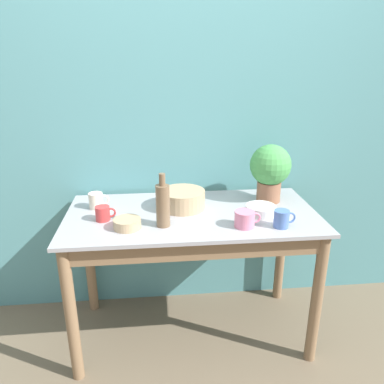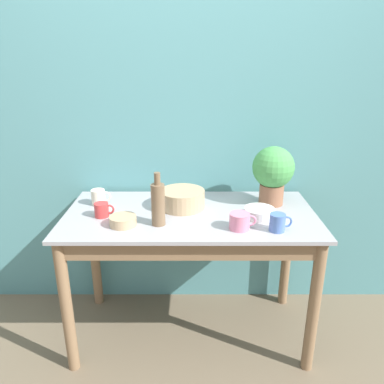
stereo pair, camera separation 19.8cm
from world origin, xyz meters
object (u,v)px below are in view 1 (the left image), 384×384
mug_blue (282,219)px  mug_red (103,213)px  bowl_wash_large (183,199)px  bowl_small_enamel_white (261,210)px  mug_cream (96,201)px  bowl_small_tan (127,224)px  potted_plant (270,169)px  bottle_tall (163,205)px  mug_pink (245,219)px

mug_blue → mug_red: mug_blue is taller
bowl_wash_large → bowl_small_enamel_white: size_ratio=1.55×
mug_cream → bowl_small_tan: size_ratio=0.83×
bowl_wash_large → mug_cream: (-0.48, 0.05, -0.01)m
potted_plant → bowl_small_enamel_white: bearing=-117.0°
bowl_wash_large → mug_red: bearing=-163.4°
bowl_wash_large → bowl_small_enamel_white: bowl_wash_large is taller
mug_blue → mug_cream: size_ratio=0.98×
bottle_tall → mug_blue: (0.58, -0.07, -0.07)m
mug_cream → mug_pink: bearing=-22.7°
bowl_wash_large → mug_blue: bearing=-32.3°
bowl_small_tan → bowl_small_enamel_white: 0.70m
bowl_wash_large → bowl_small_tan: bowl_wash_large is taller
potted_plant → mug_blue: potted_plant is taller
mug_blue → bowl_small_tan: (-0.76, 0.06, -0.02)m
bowl_wash_large → mug_cream: size_ratio=2.21×
mug_red → potted_plant: bearing=11.2°
bowl_wash_large → mug_red: (-0.42, -0.12, -0.01)m
bowl_small_enamel_white → mug_cream: bearing=168.4°
mug_cream → bowl_small_enamel_white: mug_cream is taller
bowl_small_tan → mug_red: bearing=140.0°
mug_blue → mug_pink: 0.18m
mug_cream → bowl_small_tan: bearing=-56.4°
mug_red → mug_cream: bearing=108.4°
potted_plant → bowl_wash_large: bearing=-173.4°
bowl_small_tan → bowl_small_enamel_white: bowl_small_enamel_white is taller
mug_red → bowl_small_enamel_white: size_ratio=0.66×
bowl_wash_large → mug_pink: bowl_wash_large is taller
mug_blue → bowl_small_enamel_white: bearing=111.0°
mug_pink → bowl_small_tan: size_ratio=0.98×
bottle_tall → bowl_small_tan: (-0.18, -0.01, -0.09)m
potted_plant → mug_pink: potted_plant is taller
mug_pink → bowl_small_enamel_white: 0.18m
mug_red → mug_cream: (-0.06, 0.17, 0.01)m
mug_pink → mug_cream: (-0.76, 0.32, 0.00)m
bowl_small_tan → mug_blue: bearing=-4.8°
potted_plant → bowl_wash_large: size_ratio=1.34×
mug_blue → bowl_small_enamel_white: mug_blue is taller
bowl_wash_large → mug_blue: (0.47, -0.30, -0.01)m
bowl_wash_large → bottle_tall: size_ratio=0.91×
bowl_small_enamel_white → bottle_tall: bearing=-170.5°
potted_plant → mug_cream: size_ratio=2.97×
bowl_wash_large → bowl_small_tan: 0.37m
potted_plant → mug_red: bearing=-168.8°
potted_plant → mug_cream: 0.99m
bottle_tall → bowl_small_enamel_white: 0.53m
potted_plant → bowl_small_enamel_white: (-0.10, -0.19, -0.17)m
potted_plant → bowl_small_tan: (-0.80, -0.29, -0.17)m
bottle_tall → mug_red: (-0.30, 0.10, -0.08)m
potted_plant → bottle_tall: potted_plant is taller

